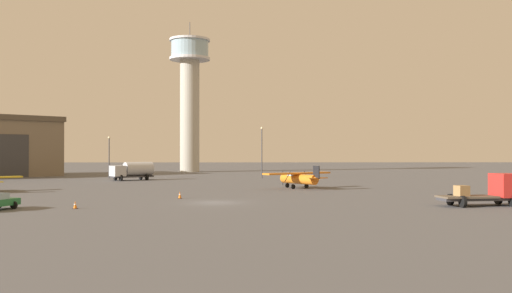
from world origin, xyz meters
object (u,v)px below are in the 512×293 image
object	(u,v)px
light_post_west	(109,153)
traffic_cone_near_left	(180,195)
truck_fuel_tanker_silver	(133,170)
traffic_cone_near_right	(75,205)
airplane_orange	(299,178)
truck_flatbed_red	(493,190)
light_post_east	(262,148)
control_tower	(190,88)

from	to	relation	value
light_post_west	traffic_cone_near_left	xyz separation A→B (m)	(17.77, -43.89, -4.18)
truck_fuel_tanker_silver	light_post_west	bearing A→B (deg)	-86.70
light_post_west	traffic_cone_near_right	xyz separation A→B (m)	(10.31, -53.92, -4.22)
airplane_orange	truck_fuel_tanker_silver	distance (m)	33.59
truck_flatbed_red	truck_fuel_tanker_silver	world-z (taller)	truck_fuel_tanker_silver
light_post_west	traffic_cone_near_left	size ratio (longest dim) A/B	10.32
truck_fuel_tanker_silver	traffic_cone_near_left	xyz separation A→B (m)	(12.11, -36.82, -1.31)
airplane_orange	light_post_east	size ratio (longest dim) A/B	1.00
traffic_cone_near_right	control_tower	bearing A→B (deg)	89.41
traffic_cone_near_left	traffic_cone_near_right	bearing A→B (deg)	-126.64
light_post_east	traffic_cone_near_left	distance (m)	45.11
truck_flatbed_red	truck_fuel_tanker_silver	bearing A→B (deg)	123.35
airplane_orange	truck_flatbed_red	xyz separation A→B (m)	(14.76, -23.12, -0.04)
truck_flatbed_red	traffic_cone_near_left	distance (m)	29.39
light_post_west	truck_flatbed_red	bearing A→B (deg)	-48.46
traffic_cone_near_left	light_post_east	bearing A→B (deg)	77.78
control_tower	light_post_east	world-z (taller)	control_tower
airplane_orange	light_post_east	distance (m)	29.29
light_post_west	traffic_cone_near_left	world-z (taller)	light_post_west
truck_flatbed_red	light_post_west	world-z (taller)	light_post_west
airplane_orange	truck_flatbed_red	size ratio (longest dim) A/B	1.24
truck_fuel_tanker_silver	traffic_cone_near_left	size ratio (longest dim) A/B	9.78
control_tower	traffic_cone_near_left	xyz separation A→B (m)	(6.58, -75.45, -19.34)
airplane_orange	truck_fuel_tanker_silver	bearing A→B (deg)	15.74
truck_flatbed_red	light_post_west	distance (m)	69.46
control_tower	traffic_cone_near_left	distance (m)	78.17
airplane_orange	truck_flatbed_red	bearing A→B (deg)	178.62
truck_flatbed_red	traffic_cone_near_left	xyz separation A→B (m)	(-28.25, 8.05, -1.00)
airplane_orange	control_tower	bearing A→B (deg)	-15.53
traffic_cone_near_right	truck_fuel_tanker_silver	bearing A→B (deg)	95.67
truck_fuel_tanker_silver	truck_flatbed_red	bearing A→B (deg)	96.61
light_post_west	traffic_cone_near_right	distance (m)	55.05
truck_fuel_tanker_silver	light_post_east	world-z (taller)	light_post_east
truck_fuel_tanker_silver	traffic_cone_near_right	world-z (taller)	truck_fuel_tanker_silver
control_tower	traffic_cone_near_right	distance (m)	87.65
light_post_east	traffic_cone_near_left	world-z (taller)	light_post_east
traffic_cone_near_left	truck_flatbed_red	bearing A→B (deg)	-15.90
control_tower	light_post_west	distance (m)	36.76
control_tower	truck_flatbed_red	size ratio (longest dim) A/B	4.75
light_post_east	traffic_cone_near_left	xyz separation A→B (m)	(-9.49, -43.81, -5.07)
light_post_east	traffic_cone_near_right	distance (m)	56.67
light_post_west	control_tower	bearing A→B (deg)	70.49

